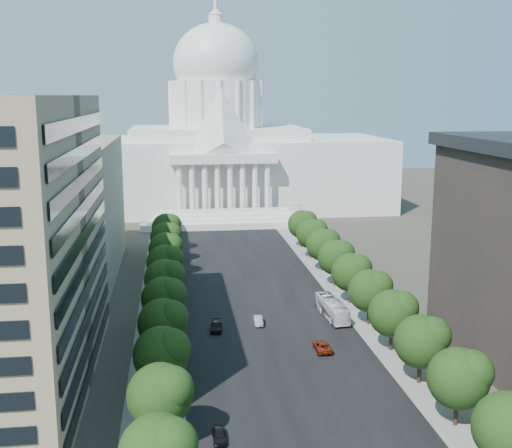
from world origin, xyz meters
name	(u,v)px	position (x,y,z in m)	size (l,w,h in m)	color
road_asphalt	(248,280)	(0.00, 90.00, 0.00)	(30.00, 260.00, 0.01)	black
sidewalk_left	(161,284)	(-19.00, 90.00, 0.00)	(8.00, 260.00, 0.02)	gray
sidewalk_right	(332,277)	(19.00, 90.00, 0.00)	(8.00, 260.00, 0.02)	gray
capitol	(217,152)	(0.00, 184.89, 20.01)	(120.00, 56.00, 73.00)	white
office_block_left_far	(28,210)	(-48.00, 100.00, 15.00)	(38.00, 52.00, 30.00)	gray
tree_l_b	(162,394)	(-17.66, 23.81, 6.45)	(7.79, 7.60, 9.97)	#33261C
tree_l_c	(164,353)	(-17.66, 35.81, 6.45)	(7.79, 7.60, 9.97)	#33261C
tree_l_d	(165,322)	(-17.66, 47.81, 6.45)	(7.79, 7.60, 9.97)	#33261C
tree_l_e	(165,298)	(-17.66, 59.81, 6.45)	(7.79, 7.60, 9.97)	#33261C
tree_l_f	(166,278)	(-17.66, 71.81, 6.45)	(7.79, 7.60, 9.97)	#33261C
tree_l_g	(166,262)	(-17.66, 83.81, 6.45)	(7.79, 7.60, 9.97)	#33261C
tree_l_h	(167,248)	(-17.66, 95.81, 6.45)	(7.79, 7.60, 9.97)	#33261C
tree_l_i	(167,237)	(-17.66, 107.81, 6.45)	(7.79, 7.60, 9.97)	#33261C
tree_l_j	(167,227)	(-17.66, 119.81, 6.45)	(7.79, 7.60, 9.97)	#33261C
tree_r_b	(462,377)	(18.34, 23.81, 6.45)	(7.79, 7.60, 9.97)	#33261C
tree_r_c	(424,340)	(18.34, 35.81, 6.45)	(7.79, 7.60, 9.97)	#33261C
tree_r_d	(395,312)	(18.34, 47.81, 6.45)	(7.79, 7.60, 9.97)	#33261C
tree_r_e	(372,289)	(18.34, 59.81, 6.45)	(7.79, 7.60, 9.97)	#33261C
tree_r_f	(353,271)	(18.34, 71.81, 6.45)	(7.79, 7.60, 9.97)	#33261C
tree_r_g	(337,256)	(18.34, 83.81, 6.45)	(7.79, 7.60, 9.97)	#33261C
tree_r_h	(324,244)	(18.34, 95.81, 6.45)	(7.79, 7.60, 9.97)	#33261C
tree_r_i	(313,233)	(18.34, 107.81, 6.45)	(7.79, 7.60, 9.97)	#33261C
tree_r_j	(303,223)	(18.34, 119.81, 6.45)	(7.79, 7.60, 9.97)	#33261C
streetlight_b	(437,346)	(19.90, 35.00, 5.82)	(2.61, 0.44, 9.00)	gray
streetlight_c	(380,292)	(19.90, 60.00, 5.82)	(2.61, 0.44, 9.00)	gray
streetlight_d	(343,258)	(19.90, 85.00, 5.82)	(2.61, 0.44, 9.00)	gray
streetlight_e	(317,233)	(19.90, 110.00, 5.82)	(2.61, 0.44, 9.00)	gray
streetlight_f	(298,215)	(19.90, 135.00, 5.82)	(2.61, 0.44, 9.00)	gray
car_dark_a	(219,436)	(-11.20, 24.02, 0.67)	(1.58, 3.94, 1.34)	black
car_silver	(258,321)	(-1.50, 62.28, 0.71)	(1.51, 4.32, 1.42)	#AFB2B7
car_red	(322,346)	(7.07, 49.07, 0.74)	(2.46, 5.34, 1.48)	maroon
car_dark_b	(216,327)	(-9.07, 60.22, 0.71)	(1.99, 4.88, 1.42)	black
city_bus	(332,309)	(12.41, 64.15, 1.72)	(2.88, 12.33, 3.43)	silver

